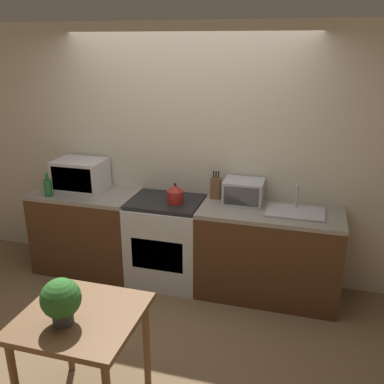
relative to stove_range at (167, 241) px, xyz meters
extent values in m
plane|color=brown|center=(0.13, -0.88, -0.45)|extent=(16.00, 16.00, 0.00)
cube|color=beige|center=(0.13, 0.34, 0.85)|extent=(10.00, 0.06, 2.60)
cube|color=#4C2D19|center=(-0.91, 0.00, -0.02)|extent=(1.09, 0.62, 0.86)
cube|color=gray|center=(-0.91, 0.00, 0.43)|extent=(1.09, 0.62, 0.04)
cube|color=#4C2D19|center=(1.05, 0.00, -0.02)|extent=(1.36, 0.62, 0.86)
cube|color=gray|center=(1.05, 0.00, 0.43)|extent=(1.36, 0.62, 0.04)
cube|color=silver|center=(0.00, 0.00, -0.02)|extent=(0.74, 0.62, 0.86)
cube|color=black|center=(0.00, 0.00, 0.43)|extent=(0.71, 0.57, 0.04)
cube|color=black|center=(0.00, -0.30, -0.02)|extent=(0.53, 0.02, 0.32)
cylinder|color=maroon|center=(0.11, -0.05, 0.52)|extent=(0.16, 0.16, 0.13)
cone|color=maroon|center=(0.11, -0.05, 0.61)|extent=(0.16, 0.16, 0.06)
sphere|color=black|center=(0.11, -0.05, 0.65)|extent=(0.03, 0.03, 0.03)
cube|color=silver|center=(-1.00, 0.10, 0.61)|extent=(0.52, 0.39, 0.32)
cube|color=black|center=(-1.00, -0.09, 0.61)|extent=(0.46, 0.01, 0.26)
cylinder|color=#1E662D|center=(-1.21, -0.21, 0.54)|extent=(0.08, 0.08, 0.18)
cylinder|color=#1E662D|center=(-1.21, -0.21, 0.66)|extent=(0.03, 0.03, 0.07)
cube|color=brown|center=(0.47, 0.19, 0.56)|extent=(0.10, 0.07, 0.22)
cylinder|color=black|center=(0.44, 0.19, 0.71)|extent=(0.01, 0.01, 0.07)
cylinder|color=black|center=(0.47, 0.19, 0.71)|extent=(0.01, 0.01, 0.07)
cylinder|color=black|center=(0.49, 0.19, 0.71)|extent=(0.01, 0.01, 0.07)
cube|color=#ADAFB5|center=(0.76, 0.14, 0.57)|extent=(0.38, 0.30, 0.23)
cube|color=black|center=(0.76, 0.00, 0.57)|extent=(0.34, 0.01, 0.19)
cube|color=#ADAFB5|center=(1.27, 0.00, 0.46)|extent=(0.53, 0.35, 0.02)
cylinder|color=#ADAFB5|center=(1.27, 0.12, 0.58)|extent=(0.03, 0.03, 0.22)
cube|color=brown|center=(0.03, -1.78, 0.30)|extent=(0.75, 0.72, 0.04)
cylinder|color=brown|center=(-0.28, -1.48, -0.08)|extent=(0.05, 0.05, 0.73)
cylinder|color=brown|center=(0.35, -1.48, -0.08)|extent=(0.05, 0.05, 0.73)
cylinder|color=#424247|center=(-0.02, -1.89, 0.36)|extent=(0.13, 0.13, 0.07)
sphere|color=#2D6B28|center=(-0.02, -1.89, 0.50)|extent=(0.25, 0.25, 0.25)
camera|label=1|loc=(1.34, -3.81, 1.96)|focal=40.00mm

